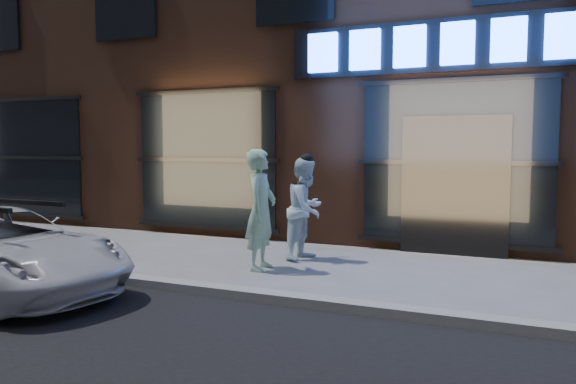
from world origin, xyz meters
The scene contains 5 objects.
ground centered at (0.00, 0.00, 0.00)m, with size 90.00×90.00×0.00m, color slate.
curb centered at (0.00, 0.00, 0.06)m, with size 60.00×0.25×0.12m, color gray.
storefront_building centered at (0.00, 7.99, 5.15)m, with size 30.20×8.28×10.30m.
man_bowtie centered at (-2.54, 1.57, 0.92)m, with size 0.67×0.44×1.84m, color #9ECFA8.
man_cap centered at (-2.20, 2.57, 0.84)m, with size 0.82×0.64×1.69m, color white.
Camera 1 is at (1.24, -6.03, 1.89)m, focal length 35.00 mm.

